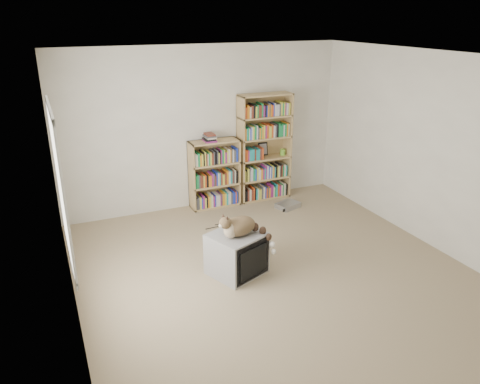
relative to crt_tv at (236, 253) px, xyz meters
name	(u,v)px	position (x,y,z in m)	size (l,w,h in m)	color
floor	(278,276)	(0.42, -0.29, -0.25)	(4.50, 5.00, 0.01)	tan
wall_back	(205,128)	(0.42, 2.21, 1.00)	(4.50, 0.02, 2.50)	silver
wall_front	(470,296)	(0.42, -2.79, 1.00)	(4.50, 0.02, 2.50)	silver
wall_left	(63,209)	(-1.83, -0.29, 1.00)	(0.02, 5.00, 2.50)	silver
wall_right	(438,153)	(2.67, -0.29, 1.00)	(0.02, 5.00, 2.50)	silver
ceiling	(286,58)	(0.42, -0.29, 2.25)	(4.50, 5.00, 0.02)	white
window	(61,187)	(-1.82, -0.09, 1.15)	(0.02, 1.22, 1.52)	white
crt_tv	(236,253)	(0.00, 0.00, 0.00)	(0.74, 0.71, 0.51)	gray
cat	(244,229)	(0.07, -0.07, 0.34)	(0.66, 0.44, 0.49)	#392717
bookcase_tall	(264,150)	(1.38, 2.07, 0.57)	(0.87, 0.30, 1.74)	#A68953
bookcase_short	(214,176)	(0.51, 2.07, 0.24)	(0.78, 0.30, 1.08)	#A68953
book_stack	(209,137)	(0.43, 2.04, 0.89)	(0.18, 0.23, 0.12)	#C14419
green_mug	(282,152)	(1.71, 2.05, 0.51)	(0.09, 0.09, 0.10)	#70B734
framed_print	(263,149)	(1.40, 2.15, 0.56)	(0.16, 0.01, 0.22)	black
dvd_player	(288,205)	(1.54, 1.50, -0.21)	(0.36, 0.26, 0.08)	#9D9EA2
wall_outlet	(72,266)	(-1.82, 0.34, 0.07)	(0.01, 0.08, 0.13)	silver
floor_cables	(255,229)	(0.71, 0.99, -0.25)	(1.20, 0.70, 0.01)	black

